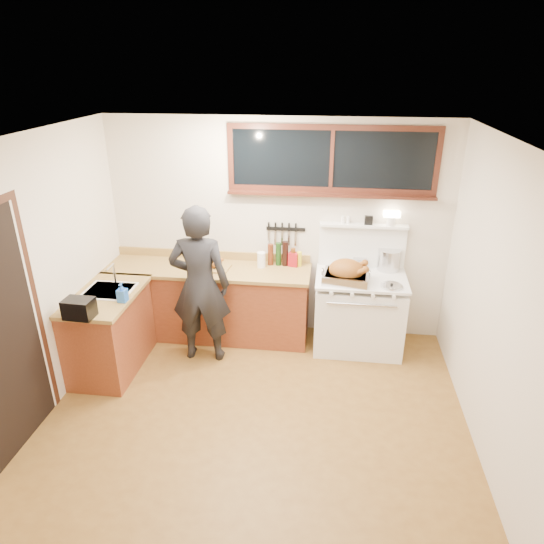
# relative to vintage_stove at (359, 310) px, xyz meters

# --- Properties ---
(ground_plane) EXTENTS (4.00, 3.50, 0.02)m
(ground_plane) POSITION_rel_vintage_stove_xyz_m (-1.00, -1.41, -0.48)
(ground_plane) COLOR brown
(room_shell) EXTENTS (4.10, 3.60, 2.65)m
(room_shell) POSITION_rel_vintage_stove_xyz_m (-1.00, -1.41, 1.18)
(room_shell) COLOR beige
(room_shell) RESTS_ON ground
(counter_back) EXTENTS (2.44, 0.64, 1.00)m
(counter_back) POSITION_rel_vintage_stove_xyz_m (-1.80, 0.04, -0.01)
(counter_back) COLOR maroon
(counter_back) RESTS_ON ground
(counter_left) EXTENTS (0.64, 1.09, 0.90)m
(counter_left) POSITION_rel_vintage_stove_xyz_m (-2.70, -0.79, -0.02)
(counter_left) COLOR maroon
(counter_left) RESTS_ON ground
(sink_unit) EXTENTS (0.50, 0.45, 0.37)m
(sink_unit) POSITION_rel_vintage_stove_xyz_m (-2.68, -0.71, 0.38)
(sink_unit) COLOR white
(sink_unit) RESTS_ON counter_left
(vintage_stove) EXTENTS (1.02, 0.74, 1.59)m
(vintage_stove) POSITION_rel_vintage_stove_xyz_m (0.00, 0.00, 0.00)
(vintage_stove) COLOR white
(vintage_stove) RESTS_ON ground
(back_window) EXTENTS (2.32, 0.13, 0.77)m
(back_window) POSITION_rel_vintage_stove_xyz_m (-0.40, 0.31, 1.60)
(back_window) COLOR black
(back_window) RESTS_ON room_shell
(left_doorway) EXTENTS (0.02, 1.04, 2.17)m
(left_doorway) POSITION_rel_vintage_stove_xyz_m (-2.99, -1.96, 0.62)
(left_doorway) COLOR black
(left_doorway) RESTS_ON ground
(knife_strip) EXTENTS (0.46, 0.03, 0.28)m
(knife_strip) POSITION_rel_vintage_stove_xyz_m (-0.92, 0.32, 0.84)
(knife_strip) COLOR black
(knife_strip) RESTS_ON room_shell
(man) EXTENTS (0.68, 0.46, 1.80)m
(man) POSITION_rel_vintage_stove_xyz_m (-1.76, -0.46, 0.43)
(man) COLOR black
(man) RESTS_ON ground
(soap_bottle) EXTENTS (0.10, 0.10, 0.20)m
(soap_bottle) POSITION_rel_vintage_stove_xyz_m (-2.43, -0.92, 0.53)
(soap_bottle) COLOR blue
(soap_bottle) RESTS_ON counter_left
(toaster) EXTENTS (0.28, 0.20, 0.19)m
(toaster) POSITION_rel_vintage_stove_xyz_m (-2.70, -1.29, 0.53)
(toaster) COLOR black
(toaster) RESTS_ON counter_left
(cutting_board) EXTENTS (0.39, 0.31, 0.13)m
(cutting_board) POSITION_rel_vintage_stove_xyz_m (-1.71, 0.01, 0.48)
(cutting_board) COLOR olive
(cutting_board) RESTS_ON counter_back
(roast_turkey) EXTENTS (0.54, 0.42, 0.26)m
(roast_turkey) POSITION_rel_vintage_stove_xyz_m (-0.18, -0.15, 0.54)
(roast_turkey) COLOR silver
(roast_turkey) RESTS_ON vintage_stove
(stockpot) EXTENTS (0.34, 0.34, 0.25)m
(stockpot) POSITION_rel_vintage_stove_xyz_m (0.32, 0.25, 0.56)
(stockpot) COLOR silver
(stockpot) RESTS_ON vintage_stove
(saucepan) EXTENTS (0.20, 0.30, 0.12)m
(saucepan) POSITION_rel_vintage_stove_xyz_m (-0.02, 0.27, 0.49)
(saucepan) COLOR silver
(saucepan) RESTS_ON vintage_stove
(pot_lid) EXTENTS (0.26, 0.26, 0.04)m
(pot_lid) POSITION_rel_vintage_stove_xyz_m (0.31, -0.23, 0.44)
(pot_lid) COLOR silver
(pot_lid) RESTS_ON vintage_stove
(coffee_tin) EXTENTS (0.13, 0.11, 0.17)m
(coffee_tin) POSITION_rel_vintage_stove_xyz_m (-0.79, 0.22, 0.52)
(coffee_tin) COLOR maroon
(coffee_tin) RESTS_ON counter_back
(pitcher) EXTENTS (0.11, 0.11, 0.18)m
(pitcher) POSITION_rel_vintage_stove_xyz_m (-1.17, 0.13, 0.52)
(pitcher) COLOR white
(pitcher) RESTS_ON counter_back
(bottle_cluster) EXTENTS (0.41, 0.07, 0.30)m
(bottle_cluster) POSITION_rel_vintage_stove_xyz_m (-0.92, 0.22, 0.56)
(bottle_cluster) COLOR black
(bottle_cluster) RESTS_ON counter_back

